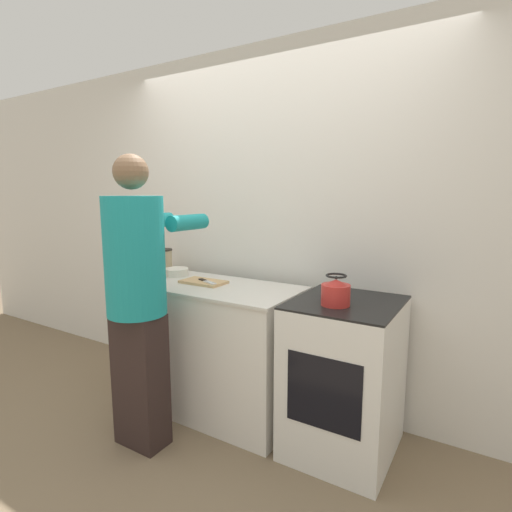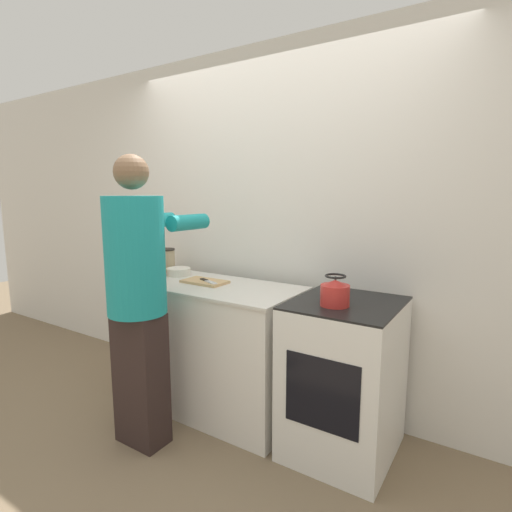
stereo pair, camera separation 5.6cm
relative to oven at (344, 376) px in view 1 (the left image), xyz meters
The scene contains 11 objects.
ground_plane 0.90m from the oven, 154.73° to the right, with size 12.00×12.00×0.00m, color #7A664C.
wall_back 1.16m from the oven, 150.37° to the left, with size 8.00×0.05×2.60m.
counter 1.02m from the oven, behind, with size 1.37×0.62×0.92m.
oven is the anchor object (origin of this frame).
person 1.33m from the oven, 151.66° to the right, with size 0.39×0.63×1.77m.
cutting_board 1.14m from the oven, behind, with size 0.32×0.18×0.02m.
knife 1.11m from the oven, behind, with size 0.20×0.11×0.01m.
kettle 0.55m from the oven, 104.07° to the right, with size 0.16×0.16×0.17m.
bowl_prep 1.47m from the oven, behind, with size 0.19×0.19×0.06m.
canister_jar 1.70m from the oven, behind, with size 0.15×0.15×0.18m.
book_stack 1.65m from the oven, behind, with size 0.21×0.28×0.20m.
Camera 1 is at (1.42, -1.86, 1.55)m, focal length 28.00 mm.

